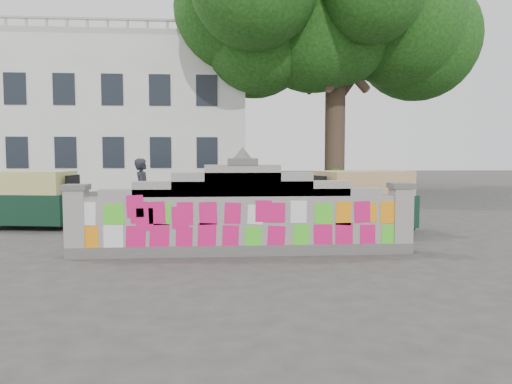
# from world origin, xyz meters

# --- Properties ---
(ground) EXTENTS (100.00, 100.00, 0.00)m
(ground) POSITION_xyz_m (0.00, 0.00, 0.00)
(ground) COLOR #383533
(ground) RESTS_ON ground
(parapet_wall) EXTENTS (6.48, 0.44, 2.01)m
(parapet_wall) POSITION_xyz_m (-0.00, -0.01, 0.75)
(parapet_wall) COLOR #4C4C49
(parapet_wall) RESTS_ON ground
(building) EXTENTS (16.00, 10.00, 8.90)m
(building) POSITION_xyz_m (-7.00, 21.98, 4.01)
(building) COLOR silver
(building) RESTS_ON ground
(shade_tree) EXTENTS (12.00, 10.00, 12.00)m
(shade_tree) POSITION_xyz_m (6.00, 18.00, 8.94)
(shade_tree) COLOR #38281E
(shade_tree) RESTS_ON ground
(cyclist_bike) EXTENTS (1.77, 0.74, 0.91)m
(cyclist_bike) POSITION_xyz_m (-2.20, 2.48, 0.45)
(cyclist_bike) COLOR black
(cyclist_bike) RESTS_ON ground
(cyclist_rider) EXTENTS (0.41, 0.59, 1.54)m
(cyclist_rider) POSITION_xyz_m (-2.20, 2.48, 0.77)
(cyclist_rider) COLOR black
(cyclist_rider) RESTS_ON ground
(pedestrian) EXTENTS (0.62, 0.78, 1.54)m
(pedestrian) POSITION_xyz_m (2.42, 2.89, 0.77)
(pedestrian) COLOR green
(pedestrian) RESTS_ON ground
(rickshaw_left) EXTENTS (2.70, 1.60, 1.45)m
(rickshaw_left) POSITION_xyz_m (-5.18, 3.81, 0.75)
(rickshaw_left) COLOR black
(rickshaw_left) RESTS_ON ground
(rickshaw_right) EXTENTS (2.77, 1.84, 1.49)m
(rickshaw_right) POSITION_xyz_m (2.92, 2.36, 0.77)
(rickshaw_right) COLOR black
(rickshaw_right) RESTS_ON ground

